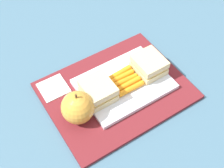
{
  "coord_description": "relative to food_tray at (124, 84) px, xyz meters",
  "views": [
    {
      "loc": [
        0.27,
        0.4,
        0.65
      ],
      "look_at": [
        0.01,
        0.0,
        0.04
      ],
      "focal_mm": 49.19,
      "sensor_mm": 36.0,
      "label": 1
    }
  ],
  "objects": [
    {
      "name": "apple",
      "position": [
        0.15,
        0.02,
        0.03
      ],
      "size": [
        0.08,
        0.08,
        0.09
      ],
      "color": "gold",
      "rests_on": "lunchbag_mat"
    },
    {
      "name": "sandwich_half_right",
      "position": [
        0.08,
        0.0,
        0.03
      ],
      "size": [
        0.07,
        0.08,
        0.04
      ],
      "color": "#DBC189",
      "rests_on": "food_tray"
    },
    {
      "name": "ground_plane",
      "position": [
        0.03,
        0.0,
        -0.02
      ],
      "size": [
        2.4,
        2.4,
        0.0
      ],
      "primitive_type": "plane",
      "color": "#42667A"
    },
    {
      "name": "paper_napkin",
      "position": [
        0.16,
        -0.09,
        -0.0
      ],
      "size": [
        0.07,
        0.07,
        0.0
      ],
      "primitive_type": "cube",
      "rotation": [
        0.0,
        0.0,
        -0.01
      ],
      "color": "white",
      "rests_on": "lunchbag_mat"
    },
    {
      "name": "lunchbag_mat",
      "position": [
        0.03,
        0.0,
        -0.01
      ],
      "size": [
        0.36,
        0.28,
        0.01
      ],
      "primitive_type": "cube",
      "color": "maroon",
      "rests_on": "ground_plane"
    },
    {
      "name": "carrot_sticks_bundle",
      "position": [
        -0.0,
        0.0,
        0.01
      ],
      "size": [
        0.08,
        0.07,
        0.02
      ],
      "color": "orange",
      "rests_on": "food_tray"
    },
    {
      "name": "food_tray",
      "position": [
        0.0,
        0.0,
        0.0
      ],
      "size": [
        0.23,
        0.17,
        0.01
      ],
      "primitive_type": "cube",
      "color": "white",
      "rests_on": "lunchbag_mat"
    },
    {
      "name": "sandwich_half_left",
      "position": [
        -0.08,
        0.0,
        0.03
      ],
      "size": [
        0.07,
        0.08,
        0.04
      ],
      "color": "#DBC189",
      "rests_on": "food_tray"
    }
  ]
}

